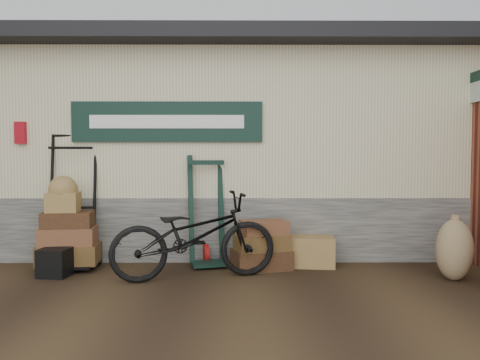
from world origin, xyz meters
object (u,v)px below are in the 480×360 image
(porter_trolley, at_px, (72,199))
(black_trunk, at_px, (55,263))
(wicker_hamper, at_px, (311,251))
(bicycle, at_px, (194,231))
(green_barrow, at_px, (207,211))
(suitcase_stack, at_px, (262,245))

(porter_trolley, distance_m, black_trunk, 0.92)
(wicker_hamper, relative_size, black_trunk, 1.76)
(porter_trolley, xyz_separation_m, bicycle, (1.70, -0.67, -0.33))
(green_barrow, bearing_deg, suitcase_stack, -32.45)
(black_trunk, bearing_deg, bicycle, -3.85)
(porter_trolley, height_order, wicker_hamper, porter_trolley)
(green_barrow, bearing_deg, black_trunk, -175.99)
(porter_trolley, relative_size, black_trunk, 5.21)
(wicker_hamper, xyz_separation_m, black_trunk, (-3.24, -0.53, -0.03))
(green_barrow, height_order, wicker_hamper, green_barrow)
(suitcase_stack, relative_size, bicycle, 0.37)
(black_trunk, relative_size, bicycle, 0.17)
(porter_trolley, height_order, suitcase_stack, porter_trolley)
(suitcase_stack, distance_m, bicycle, 1.00)
(green_barrow, distance_m, wicker_hamper, 1.51)
(green_barrow, distance_m, black_trunk, 2.01)
(black_trunk, distance_m, bicycle, 1.78)
(green_barrow, relative_size, bicycle, 0.74)
(green_barrow, xyz_separation_m, black_trunk, (-1.83, -0.61, -0.57))
(suitcase_stack, height_order, wicker_hamper, suitcase_stack)
(porter_trolley, xyz_separation_m, suitcase_stack, (2.54, -0.18, -0.59))
(suitcase_stack, bearing_deg, bicycle, -149.86)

